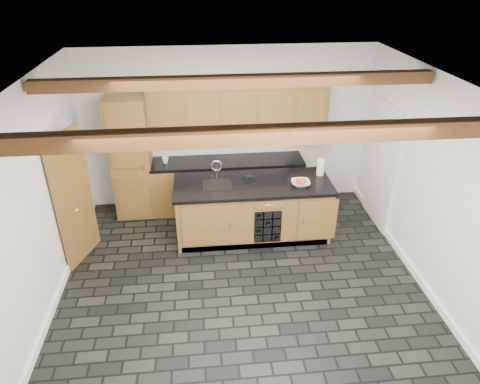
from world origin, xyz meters
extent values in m
plane|color=black|center=(0.00, 0.00, 0.00)|extent=(5.00, 5.00, 0.00)
plane|color=white|center=(0.00, 2.50, 1.40)|extent=(5.00, 0.00, 5.00)
plane|color=white|center=(-2.50, 0.00, 1.40)|extent=(0.00, 5.00, 5.00)
plane|color=white|center=(2.50, 0.00, 1.40)|extent=(0.00, 5.00, 5.00)
plane|color=white|center=(0.00, 0.00, 2.80)|extent=(5.00, 5.00, 0.00)
cube|color=#5A3517|center=(0.00, -1.20, 2.70)|extent=(4.90, 0.15, 0.15)
cube|color=#5A3517|center=(0.00, 0.60, 2.70)|extent=(4.90, 0.15, 0.15)
cube|color=white|center=(-2.48, 0.00, 0.05)|extent=(0.04, 5.00, 0.10)
cube|color=white|center=(2.48, 0.00, 0.05)|extent=(0.04, 5.00, 0.10)
cube|color=white|center=(-2.47, 1.30, 1.02)|extent=(0.06, 0.94, 2.04)
cube|color=olive|center=(-2.32, 0.95, 1.00)|extent=(0.31, 0.77, 2.00)
cube|color=white|center=(2.47, 1.50, 1.02)|extent=(0.06, 0.98, 2.04)
cube|color=black|center=(2.50, 1.50, 1.00)|extent=(0.02, 0.86, 1.96)
cube|color=olive|center=(-1.65, 2.20, 1.05)|extent=(0.65, 0.60, 2.10)
cube|color=olive|center=(-0.02, 2.20, 0.44)|extent=(2.60, 0.60, 0.88)
cube|color=black|center=(-0.02, 2.20, 0.91)|extent=(2.64, 0.62, 0.05)
cube|color=white|center=(-0.02, 2.49, 1.19)|extent=(2.60, 0.02, 0.52)
cube|color=olive|center=(-0.12, 2.33, 1.83)|extent=(2.40, 0.35, 0.75)
cube|color=olive|center=(1.38, 2.33, 1.70)|extent=(0.60, 0.35, 1.00)
cube|color=olive|center=(0.30, 1.30, 0.44)|extent=(2.40, 0.90, 0.88)
cube|color=black|center=(0.30, 1.30, 0.91)|extent=(2.46, 0.96, 0.05)
cube|color=olive|center=(-0.42, 0.84, 0.48)|extent=(0.80, 0.02, 0.70)
cube|color=olive|center=(1.25, 0.84, 0.48)|extent=(0.60, 0.02, 0.70)
cube|color=black|center=(0.48, 0.99, 0.40)|extent=(0.42, 0.30, 0.56)
cylinder|color=black|center=(0.34, 0.95, 0.61)|extent=(0.07, 0.26, 0.07)
cylinder|color=black|center=(0.48, 0.95, 0.47)|extent=(0.07, 0.26, 0.07)
cylinder|color=black|center=(0.34, 0.95, 0.33)|extent=(0.07, 0.26, 0.07)
cylinder|color=black|center=(0.62, 0.95, 0.19)|extent=(0.07, 0.26, 0.07)
cube|color=black|center=(-0.25, 1.30, 0.93)|extent=(0.45, 0.40, 0.02)
cylinder|color=silver|center=(-0.25, 1.48, 1.03)|extent=(0.02, 0.02, 0.20)
torus|color=silver|center=(-0.25, 1.48, 1.17)|extent=(0.18, 0.02, 0.18)
cylinder|color=silver|center=(-0.33, 1.48, 0.97)|extent=(0.02, 0.02, 0.08)
cylinder|color=silver|center=(-0.17, 1.48, 0.97)|extent=(0.02, 0.02, 0.08)
cube|color=black|center=(0.27, 1.44, 0.95)|extent=(0.19, 0.12, 0.04)
cylinder|color=black|center=(0.27, 1.44, 0.98)|extent=(0.12, 0.12, 0.02)
imported|color=silver|center=(1.02, 1.15, 0.97)|extent=(0.31, 0.31, 0.07)
sphere|color=red|center=(1.07, 1.15, 1.00)|extent=(0.07, 0.07, 0.07)
sphere|color=orange|center=(1.04, 1.20, 1.00)|extent=(0.07, 0.07, 0.07)
sphere|color=olive|center=(0.98, 1.18, 1.00)|extent=(0.07, 0.07, 0.07)
sphere|color=red|center=(0.98, 1.13, 1.00)|extent=(0.07, 0.07, 0.07)
sphere|color=#D55E18|center=(1.04, 1.11, 1.00)|extent=(0.07, 0.07, 0.07)
cylinder|color=white|center=(1.42, 1.49, 1.06)|extent=(0.12, 0.12, 0.27)
imported|color=white|center=(-1.09, 2.19, 0.98)|extent=(0.14, 0.14, 0.10)
camera|label=1|loc=(-0.50, -4.55, 4.01)|focal=32.00mm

